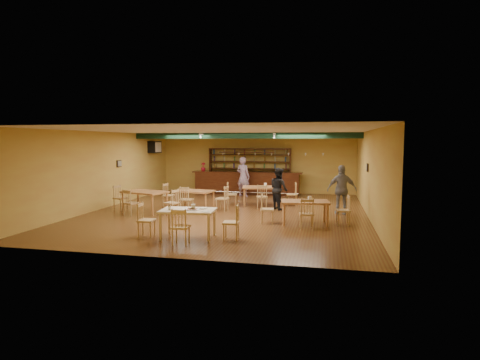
% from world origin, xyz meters
% --- Properties ---
extents(floor, '(12.00, 12.00, 0.00)m').
position_xyz_m(floor, '(0.00, 0.00, 0.00)').
color(floor, '#562F18').
rests_on(floor, ground).
extents(ceiling_beam, '(10.00, 0.30, 0.25)m').
position_xyz_m(ceiling_beam, '(0.00, 2.80, 2.87)').
color(ceiling_beam, black).
rests_on(ceiling_beam, ceiling).
extents(track_rail_left, '(0.05, 2.50, 0.05)m').
position_xyz_m(track_rail_left, '(-1.80, 3.40, 2.94)').
color(track_rail_left, white).
rests_on(track_rail_left, ceiling).
extents(track_rail_right, '(0.05, 2.50, 0.05)m').
position_xyz_m(track_rail_right, '(1.40, 3.40, 2.94)').
color(track_rail_right, white).
rests_on(track_rail_right, ceiling).
extents(ac_unit, '(0.34, 0.70, 0.48)m').
position_xyz_m(ac_unit, '(-4.80, 4.20, 2.35)').
color(ac_unit, white).
rests_on(ac_unit, wall_left).
extents(picture_left, '(0.04, 0.34, 0.28)m').
position_xyz_m(picture_left, '(-4.97, 1.00, 1.70)').
color(picture_left, black).
rests_on(picture_left, wall_left).
extents(picture_right, '(0.04, 0.34, 0.28)m').
position_xyz_m(picture_right, '(4.97, 0.50, 1.70)').
color(picture_right, black).
rests_on(picture_right, wall_right).
extents(bar_counter, '(5.47, 0.85, 1.13)m').
position_xyz_m(bar_counter, '(-0.31, 5.15, 0.56)').
color(bar_counter, black).
rests_on(bar_counter, ground).
extents(back_bar_hutch, '(4.23, 0.40, 2.28)m').
position_xyz_m(back_bar_hutch, '(-0.31, 5.78, 1.14)').
color(back_bar_hutch, black).
rests_on(back_bar_hutch, ground).
extents(poinsettia, '(0.31, 0.31, 0.43)m').
position_xyz_m(poinsettia, '(-2.60, 5.15, 1.35)').
color(poinsettia, '#AE1025').
rests_on(poinsettia, bar_counter).
extents(dining_table_a, '(1.55, 1.07, 0.72)m').
position_xyz_m(dining_table_a, '(-1.46, 0.49, 0.36)').
color(dining_table_a, '#AF763E').
rests_on(dining_table_a, ground).
extents(dining_table_b, '(1.70, 1.20, 0.78)m').
position_xyz_m(dining_table_b, '(0.97, 1.82, 0.39)').
color(dining_table_b, '#AF763E').
rests_on(dining_table_b, ground).
extents(dining_table_c, '(1.80, 1.37, 0.79)m').
position_xyz_m(dining_table_c, '(-2.99, -0.75, 0.40)').
color(dining_table_c, '#AF763E').
rests_on(dining_table_c, ground).
extents(dining_table_d, '(1.59, 1.07, 0.74)m').
position_xyz_m(dining_table_d, '(2.91, -1.60, 0.37)').
color(dining_table_d, '#AF763E').
rests_on(dining_table_d, ground).
extents(near_table, '(1.53, 1.06, 0.78)m').
position_xyz_m(near_table, '(-0.09, -4.12, 0.39)').
color(near_table, beige).
rests_on(near_table, ground).
extents(pizza_tray, '(0.50, 0.50, 0.01)m').
position_xyz_m(pizza_tray, '(0.01, -4.12, 0.79)').
color(pizza_tray, silver).
rests_on(pizza_tray, near_table).
extents(parmesan_shaker, '(0.08, 0.08, 0.11)m').
position_xyz_m(parmesan_shaker, '(-0.56, -4.28, 0.84)').
color(parmesan_shaker, '#EAE5C6').
rests_on(parmesan_shaker, near_table).
extents(napkin_stack, '(0.20, 0.15, 0.03)m').
position_xyz_m(napkin_stack, '(0.27, -3.91, 0.80)').
color(napkin_stack, white).
rests_on(napkin_stack, near_table).
extents(pizza_server, '(0.32, 0.11, 0.00)m').
position_xyz_m(pizza_server, '(0.17, -4.07, 0.80)').
color(pizza_server, silver).
rests_on(pizza_server, pizza_tray).
extents(side_plate, '(0.24, 0.24, 0.01)m').
position_xyz_m(side_plate, '(0.48, -4.33, 0.79)').
color(side_plate, white).
rests_on(side_plate, near_table).
extents(patron_bar, '(0.81, 0.68, 1.90)m').
position_xyz_m(patron_bar, '(-0.34, 4.33, 0.95)').
color(patron_bar, '#784596').
rests_on(patron_bar, ground).
extents(patron_right_a, '(0.97, 0.99, 1.61)m').
position_xyz_m(patron_right_a, '(1.77, 1.02, 0.81)').
color(patron_right_a, black).
rests_on(patron_right_a, ground).
extents(patron_right_b, '(1.10, 0.59, 1.78)m').
position_xyz_m(patron_right_b, '(4.11, 0.40, 0.89)').
color(patron_right_b, gray).
rests_on(patron_right_b, ground).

